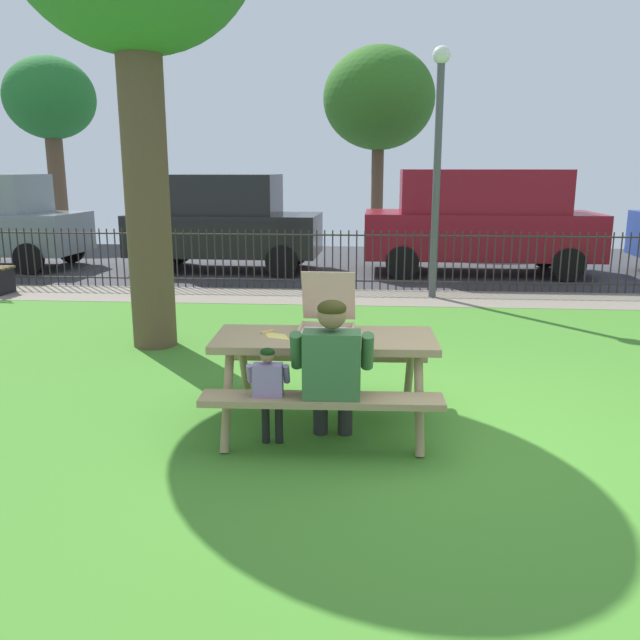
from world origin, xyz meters
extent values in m
cube|color=#438329|center=(0.00, 1.31, -0.01)|extent=(28.00, 10.62, 0.02)
cube|color=gray|center=(0.00, 5.92, 0.00)|extent=(28.00, 1.40, 0.01)
cube|color=#38383D|center=(0.00, 9.90, -0.01)|extent=(28.00, 6.56, 0.01)
cube|color=tan|center=(-0.96, 0.32, 0.74)|extent=(1.82, 0.82, 0.06)
cube|color=tan|center=(-0.94, -0.28, 0.44)|extent=(1.81, 0.34, 0.05)
cube|color=tan|center=(-0.97, 0.92, 0.44)|extent=(1.81, 0.34, 0.05)
cylinder|color=tan|center=(-1.68, -0.11, 0.35)|extent=(0.08, 0.44, 0.74)
cylinder|color=tan|center=(-1.71, 0.71, 0.35)|extent=(0.08, 0.44, 0.74)
cylinder|color=tan|center=(-0.20, -0.07, 0.35)|extent=(0.08, 0.44, 0.74)
cylinder|color=tan|center=(-0.23, 0.76, 0.35)|extent=(0.08, 0.44, 0.74)
cube|color=tan|center=(-0.95, 0.38, 0.78)|extent=(0.46, 0.46, 0.01)
cube|color=silver|center=(-0.95, 0.38, 0.78)|extent=(0.43, 0.43, 0.00)
cube|color=tan|center=(-0.96, 0.16, 0.80)|extent=(0.45, 0.03, 0.04)
cube|color=tan|center=(-0.94, 0.60, 0.80)|extent=(0.45, 0.03, 0.04)
cube|color=tan|center=(-1.17, 0.38, 0.80)|extent=(0.03, 0.45, 0.04)
cube|color=tan|center=(-0.73, 0.37, 0.80)|extent=(0.03, 0.45, 0.04)
cube|color=tan|center=(-0.94, 0.61, 1.05)|extent=(0.46, 0.16, 0.43)
pyramid|color=#EDD65F|center=(-1.35, 0.31, 0.78)|extent=(0.26, 0.26, 0.01)
cube|color=tan|center=(-1.44, 0.39, 0.78)|extent=(0.11, 0.12, 0.02)
cylinder|color=#262626|center=(-0.98, 0.14, 0.22)|extent=(0.12, 0.12, 0.44)
cylinder|color=#262626|center=(-0.97, -0.07, 0.47)|extent=(0.16, 0.42, 0.15)
cylinder|color=#262626|center=(-0.78, 0.15, 0.22)|extent=(0.12, 0.12, 0.44)
cylinder|color=#262626|center=(-0.77, -0.06, 0.47)|extent=(0.16, 0.42, 0.15)
cube|color=#386638|center=(-0.86, -0.27, 0.70)|extent=(0.43, 0.23, 0.52)
cylinder|color=#386638|center=(-1.12, -0.23, 0.80)|extent=(0.10, 0.21, 0.31)
cylinder|color=#386638|center=(-0.60, -0.21, 0.80)|extent=(0.10, 0.21, 0.31)
sphere|color=#8C6647|center=(-0.86, -0.25, 1.08)|extent=(0.21, 0.21, 0.21)
ellipsoid|color=#30300F|center=(-0.86, -0.26, 1.13)|extent=(0.21, 0.20, 0.12)
cylinder|color=black|center=(-1.39, -0.07, 0.22)|extent=(0.06, 0.06, 0.44)
cylinder|color=black|center=(-1.39, -0.18, 0.46)|extent=(0.09, 0.22, 0.08)
cylinder|color=black|center=(-1.29, -0.07, 0.22)|extent=(0.06, 0.06, 0.44)
cylinder|color=black|center=(-1.28, -0.18, 0.46)|extent=(0.09, 0.22, 0.08)
cube|color=#8C72A5|center=(-1.33, -0.29, 0.58)|extent=(0.22, 0.12, 0.27)
cylinder|color=#8C72A5|center=(-1.47, -0.27, 0.63)|extent=(0.05, 0.11, 0.16)
cylinder|color=#8C72A5|center=(-1.20, -0.26, 0.63)|extent=(0.05, 0.11, 0.16)
sphere|color=#8C6647|center=(-1.33, -0.28, 0.77)|extent=(0.11, 0.11, 0.11)
ellipsoid|color=black|center=(-1.33, -0.28, 0.80)|extent=(0.11, 0.10, 0.06)
cylinder|color=#2D2823|center=(0.00, 6.62, 0.96)|extent=(20.07, 0.03, 0.03)
cylinder|color=#2D2823|center=(0.00, 6.62, 0.16)|extent=(20.07, 0.03, 0.03)
cylinder|color=#2D2823|center=(-7.30, 6.62, 0.52)|extent=(0.02, 0.02, 1.05)
cylinder|color=#2D2823|center=(-7.16, 6.62, 0.52)|extent=(0.02, 0.02, 1.05)
cylinder|color=#2D2823|center=(-7.02, 6.62, 0.52)|extent=(0.02, 0.02, 1.05)
cylinder|color=#2D2823|center=(-6.88, 6.62, 0.52)|extent=(0.02, 0.02, 1.05)
cylinder|color=#2D2823|center=(-6.74, 6.62, 0.52)|extent=(0.02, 0.02, 1.05)
cylinder|color=#2D2823|center=(-6.60, 6.62, 0.52)|extent=(0.02, 0.02, 1.05)
cylinder|color=#2D2823|center=(-6.46, 6.62, 0.52)|extent=(0.02, 0.02, 1.05)
cylinder|color=#2D2823|center=(-6.32, 6.62, 0.52)|extent=(0.02, 0.02, 1.05)
cylinder|color=#2D2823|center=(-6.18, 6.62, 0.52)|extent=(0.02, 0.02, 1.05)
cylinder|color=#2D2823|center=(-6.04, 6.62, 0.52)|extent=(0.02, 0.02, 1.05)
cylinder|color=#2D2823|center=(-5.90, 6.62, 0.52)|extent=(0.02, 0.02, 1.05)
cylinder|color=#2D2823|center=(-5.76, 6.62, 0.52)|extent=(0.02, 0.02, 1.05)
cylinder|color=#2D2823|center=(-5.61, 6.62, 0.52)|extent=(0.02, 0.02, 1.05)
cylinder|color=#2D2823|center=(-5.47, 6.62, 0.52)|extent=(0.02, 0.02, 1.05)
cylinder|color=#2D2823|center=(-5.33, 6.62, 0.52)|extent=(0.02, 0.02, 1.05)
cylinder|color=#2D2823|center=(-5.19, 6.62, 0.52)|extent=(0.02, 0.02, 1.05)
cylinder|color=#2D2823|center=(-5.05, 6.62, 0.52)|extent=(0.02, 0.02, 1.05)
cylinder|color=#2D2823|center=(-4.91, 6.62, 0.52)|extent=(0.02, 0.02, 1.05)
cylinder|color=#2D2823|center=(-4.77, 6.62, 0.52)|extent=(0.02, 0.02, 1.05)
cylinder|color=#2D2823|center=(-4.63, 6.62, 0.52)|extent=(0.02, 0.02, 1.05)
cylinder|color=#2D2823|center=(-4.49, 6.62, 0.52)|extent=(0.02, 0.02, 1.05)
cylinder|color=#2D2823|center=(-4.35, 6.62, 0.52)|extent=(0.02, 0.02, 1.05)
cylinder|color=#2D2823|center=(-4.21, 6.62, 0.52)|extent=(0.02, 0.02, 1.05)
cylinder|color=#2D2823|center=(-4.07, 6.62, 0.52)|extent=(0.02, 0.02, 1.05)
cylinder|color=#2D2823|center=(-3.93, 6.62, 0.52)|extent=(0.02, 0.02, 1.05)
cylinder|color=#2D2823|center=(-3.79, 6.62, 0.52)|extent=(0.02, 0.02, 1.05)
cylinder|color=#2D2823|center=(-3.65, 6.62, 0.52)|extent=(0.02, 0.02, 1.05)
cylinder|color=#2D2823|center=(-3.51, 6.62, 0.52)|extent=(0.02, 0.02, 1.05)
cylinder|color=#2D2823|center=(-3.37, 6.62, 0.52)|extent=(0.02, 0.02, 1.05)
cylinder|color=#2D2823|center=(-3.23, 6.62, 0.52)|extent=(0.02, 0.02, 1.05)
cylinder|color=#2D2823|center=(-3.09, 6.62, 0.52)|extent=(0.02, 0.02, 1.05)
cylinder|color=#2D2823|center=(-2.95, 6.62, 0.52)|extent=(0.02, 0.02, 1.05)
cylinder|color=#2D2823|center=(-2.81, 6.62, 0.52)|extent=(0.02, 0.02, 1.05)
cylinder|color=#2D2823|center=(-2.67, 6.62, 0.52)|extent=(0.02, 0.02, 1.05)
cylinder|color=#2D2823|center=(-2.53, 6.62, 0.52)|extent=(0.02, 0.02, 1.05)
cylinder|color=#2D2823|center=(-2.39, 6.62, 0.52)|extent=(0.02, 0.02, 1.05)
cylinder|color=#2D2823|center=(-2.25, 6.62, 0.52)|extent=(0.02, 0.02, 1.05)
cylinder|color=#2D2823|center=(-2.11, 6.62, 0.52)|extent=(0.02, 0.02, 1.05)
cylinder|color=#2D2823|center=(-1.97, 6.62, 0.52)|extent=(0.02, 0.02, 1.05)
cylinder|color=#2D2823|center=(-1.82, 6.62, 0.52)|extent=(0.02, 0.02, 1.05)
cylinder|color=#2D2823|center=(-1.68, 6.62, 0.52)|extent=(0.02, 0.02, 1.05)
cylinder|color=#2D2823|center=(-1.54, 6.62, 0.52)|extent=(0.02, 0.02, 1.05)
cylinder|color=#2D2823|center=(-1.40, 6.62, 0.52)|extent=(0.02, 0.02, 1.05)
cylinder|color=#2D2823|center=(-1.26, 6.62, 0.52)|extent=(0.02, 0.02, 1.05)
cylinder|color=#2D2823|center=(-1.12, 6.62, 0.52)|extent=(0.02, 0.02, 1.05)
cylinder|color=#2D2823|center=(-0.98, 6.62, 0.52)|extent=(0.02, 0.02, 1.05)
cylinder|color=#2D2823|center=(-0.84, 6.62, 0.52)|extent=(0.02, 0.02, 1.05)
cylinder|color=#2D2823|center=(-0.70, 6.62, 0.52)|extent=(0.02, 0.02, 1.05)
cylinder|color=#2D2823|center=(-0.56, 6.62, 0.52)|extent=(0.02, 0.02, 1.05)
cylinder|color=#2D2823|center=(-0.42, 6.62, 0.52)|extent=(0.02, 0.02, 1.05)
cylinder|color=#2D2823|center=(-0.28, 6.62, 0.52)|extent=(0.02, 0.02, 1.05)
cylinder|color=#2D2823|center=(-0.14, 6.62, 0.52)|extent=(0.02, 0.02, 1.05)
cylinder|color=#2D2823|center=(0.00, 6.62, 0.52)|extent=(0.02, 0.02, 1.05)
cylinder|color=#2D2823|center=(0.14, 6.62, 0.52)|extent=(0.02, 0.02, 1.05)
cylinder|color=#2D2823|center=(0.28, 6.62, 0.52)|extent=(0.02, 0.02, 1.05)
cylinder|color=#2D2823|center=(0.42, 6.62, 0.52)|extent=(0.02, 0.02, 1.05)
cylinder|color=#2D2823|center=(0.56, 6.62, 0.52)|extent=(0.02, 0.02, 1.05)
cylinder|color=#2D2823|center=(0.70, 6.62, 0.52)|extent=(0.02, 0.02, 1.05)
cylinder|color=#2D2823|center=(0.84, 6.62, 0.52)|extent=(0.02, 0.02, 1.05)
cylinder|color=#2D2823|center=(0.98, 6.62, 0.52)|extent=(0.02, 0.02, 1.05)
cylinder|color=#2D2823|center=(1.12, 6.62, 0.52)|extent=(0.02, 0.02, 1.05)
cylinder|color=#2D2823|center=(1.26, 6.62, 0.52)|extent=(0.02, 0.02, 1.05)
cylinder|color=#2D2823|center=(1.40, 6.62, 0.52)|extent=(0.02, 0.02, 1.05)
cylinder|color=#2D2823|center=(1.54, 6.62, 0.52)|extent=(0.02, 0.02, 1.05)
cylinder|color=#2D2823|center=(1.68, 6.62, 0.52)|extent=(0.02, 0.02, 1.05)
cylinder|color=#2D2823|center=(1.82, 6.62, 0.52)|extent=(0.02, 0.02, 1.05)
cylinder|color=#2D2823|center=(1.97, 6.62, 0.52)|extent=(0.02, 0.02, 1.05)
cylinder|color=#2D2823|center=(2.11, 6.62, 0.52)|extent=(0.02, 0.02, 1.05)
cylinder|color=#2D2823|center=(2.25, 6.62, 0.52)|extent=(0.02, 0.02, 1.05)
cylinder|color=#2D2823|center=(2.39, 6.62, 0.52)|extent=(0.02, 0.02, 1.05)
cylinder|color=#2D2823|center=(2.53, 6.62, 0.52)|extent=(0.02, 0.02, 1.05)
cylinder|color=#2D2823|center=(2.67, 6.62, 0.52)|extent=(0.02, 0.02, 1.05)
cylinder|color=#2D2823|center=(2.81, 6.62, 0.52)|extent=(0.02, 0.02, 1.05)
cylinder|color=#2D2823|center=(2.95, 6.62, 0.52)|extent=(0.02, 0.02, 1.05)
cylinder|color=#2D2823|center=(3.09, 6.62, 0.52)|extent=(0.02, 0.02, 1.05)
cylinder|color=#2D2823|center=(3.23, 6.62, 0.52)|extent=(0.02, 0.02, 1.05)
cylinder|color=#2D2823|center=(3.37, 6.62, 0.52)|extent=(0.02, 0.02, 1.05)
cylinder|color=#2D2823|center=(3.51, 6.62, 0.52)|extent=(0.02, 0.02, 1.05)
cylinder|color=#2D2823|center=(3.65, 6.62, 0.52)|extent=(0.02, 0.02, 1.05)
cylinder|color=#2D2823|center=(3.79, 6.62, 0.52)|extent=(0.02, 0.02, 1.05)
cylinder|color=#2D2823|center=(3.93, 6.62, 0.52)|extent=(0.02, 0.02, 1.05)
cube|color=black|center=(-6.80, 5.74, 0.22)|extent=(0.09, 0.44, 0.44)
cylinder|color=#4C4C51|center=(0.44, 6.04, 1.84)|extent=(0.12, 0.12, 3.69)
sphere|color=white|center=(0.44, 6.04, 3.81)|extent=(0.28, 0.28, 0.28)
cylinder|color=brown|center=(-3.20, 2.71, 1.76)|extent=(0.52, 0.52, 3.52)
cube|color=#262D38|center=(-8.04, 8.65, 1.58)|extent=(0.11, 1.46, 0.68)
cylinder|color=black|center=(-7.47, 7.76, 0.32)|extent=(0.64, 0.14, 0.64)
cylinder|color=black|center=(-7.39, 9.48, 0.32)|extent=(0.64, 0.14, 0.64)
cube|color=black|center=(-3.63, 8.69, 0.76)|extent=(3.95, 1.85, 0.84)
cube|color=black|center=(-3.63, 8.69, 1.58)|extent=(2.25, 1.58, 0.80)
cube|color=#262D38|center=(-2.92, 8.66, 1.58)|extent=(0.09, 1.46, 0.68)
cylinder|color=black|center=(-2.33, 7.78, 0.32)|extent=(0.64, 0.13, 0.64)
cylinder|color=black|center=(-2.28, 9.50, 0.32)|extent=(0.64, 0.13, 0.64)
cylinder|color=black|center=(-4.98, 7.87, 0.32)|extent=(0.64, 0.13, 0.64)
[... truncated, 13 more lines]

